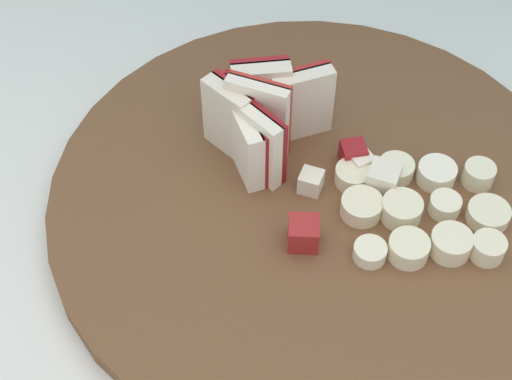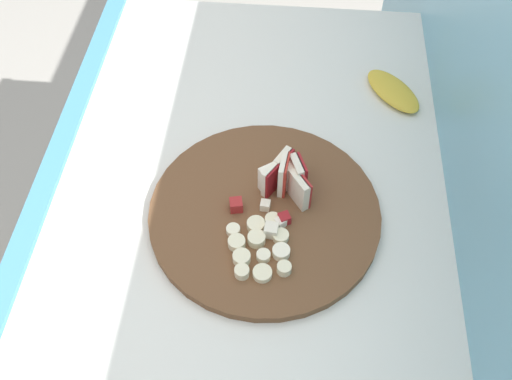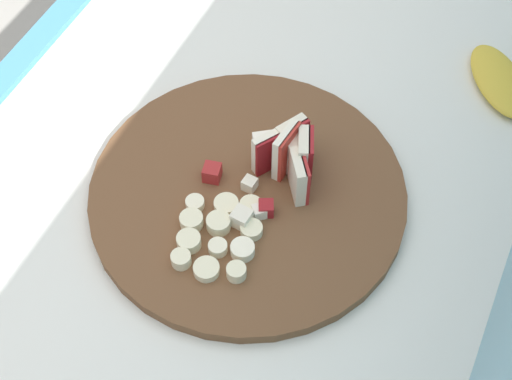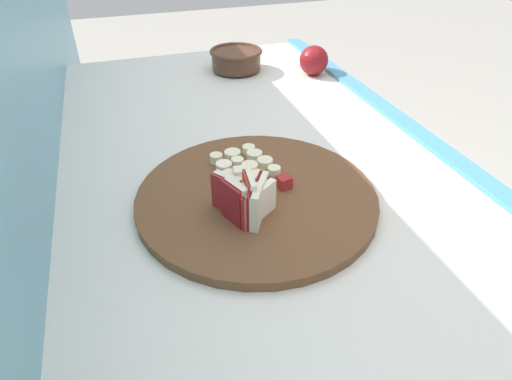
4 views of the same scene
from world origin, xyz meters
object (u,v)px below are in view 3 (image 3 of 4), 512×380
(apple_wedge_fan, at_px, (290,154))
(apple_dice_pile, at_px, (241,199))
(banana_slice_rows, at_px, (217,234))
(banana_peel, at_px, (499,81))
(cutting_board, at_px, (248,194))

(apple_wedge_fan, bearing_deg, apple_dice_pile, -24.06)
(apple_wedge_fan, xyz_separation_m, apple_dice_pile, (0.07, -0.03, -0.02))
(banana_slice_rows, bearing_deg, banana_peel, 148.92)
(apple_dice_pile, bearing_deg, apple_wedge_fan, 155.94)
(cutting_board, xyz_separation_m, banana_slice_rows, (0.07, -0.00, 0.02))
(cutting_board, height_order, banana_slice_rows, banana_slice_rows)
(apple_wedge_fan, xyz_separation_m, banana_peel, (-0.26, 0.20, -0.04))
(apple_dice_pile, relative_size, banana_slice_rows, 0.81)
(apple_dice_pile, relative_size, banana_peel, 0.74)
(cutting_board, relative_size, banana_peel, 2.79)
(apple_dice_pile, xyz_separation_m, banana_peel, (-0.33, 0.23, -0.02))
(apple_wedge_fan, distance_m, apple_dice_pile, 0.08)
(banana_peel, bearing_deg, banana_slice_rows, -31.08)
(apple_dice_pile, xyz_separation_m, banana_slice_rows, (0.05, -0.00, -0.00))
(cutting_board, height_order, apple_dice_pile, apple_dice_pile)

